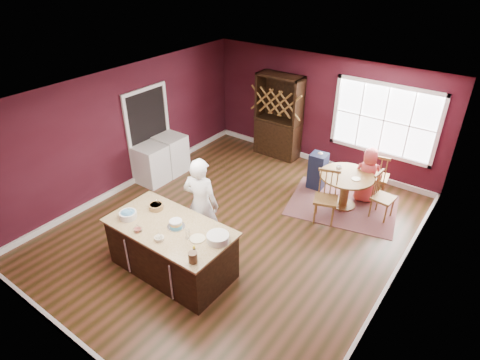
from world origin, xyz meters
name	(u,v)px	position (x,y,z in m)	size (l,w,h in m)	color
room_shell	(236,168)	(0.00, 0.00, 1.35)	(7.00, 7.00, 7.00)	#542F1E
window	(384,120)	(1.50, 3.47, 1.50)	(2.36, 0.10, 1.66)	white
doorway	(149,134)	(-2.97, 0.60, 1.02)	(0.08, 1.26, 2.13)	white
kitchen_island	(172,249)	(-0.18, -1.56, 0.44)	(2.13, 1.11, 0.92)	black
dining_table	(346,184)	(1.38, 2.00, 0.53)	(1.12, 1.12, 0.75)	brown
baker	(201,204)	(-0.19, -0.77, 0.90)	(0.66, 0.43, 1.81)	white
layer_cake	(176,224)	(-0.07, -1.51, 0.98)	(0.29, 0.29, 0.12)	silver
bowl_blue	(128,215)	(-0.89, -1.80, 0.98)	(0.29, 0.29, 0.11)	silver
bowl_yellow	(156,207)	(-0.71, -1.34, 0.97)	(0.25, 0.25, 0.09)	#967F4B
bowl_pink	(138,230)	(-0.48, -1.95, 0.95)	(0.14, 0.14, 0.05)	white
bowl_olive	(159,238)	(-0.05, -1.90, 0.95)	(0.15, 0.15, 0.06)	beige
drinking_glass	(188,234)	(0.27, -1.61, 1.00)	(0.08, 0.08, 0.16)	white
dinner_plate	(198,239)	(0.41, -1.54, 0.93)	(0.24, 0.24, 0.02)	#EEE7C1
white_tub	(218,238)	(0.70, -1.39, 0.98)	(0.35, 0.35, 0.12)	white
stoneware_crock	(193,257)	(0.70, -1.96, 1.00)	(0.14, 0.14, 0.16)	#482F20
toy_figurine	(194,248)	(0.53, -1.75, 0.96)	(0.04, 0.04, 0.07)	yellow
rug	(342,205)	(1.38, 2.00, 0.01)	(2.20, 1.70, 0.01)	brown
chair_east	(384,196)	(2.16, 2.06, 0.50)	(0.42, 0.40, 1.00)	brown
chair_south	(326,197)	(1.28, 1.27, 0.54)	(0.46, 0.43, 1.08)	#9C5529
chair_north	(377,175)	(1.78, 2.74, 0.55)	(0.46, 0.44, 1.10)	brown
seated_woman	(368,175)	(1.66, 2.46, 0.62)	(0.61, 0.40, 1.24)	#CB4446
high_chair	(318,170)	(0.56, 2.34, 0.44)	(0.36, 0.36, 0.88)	black
toddler	(322,156)	(0.63, 2.35, 0.81)	(0.18, 0.14, 0.26)	#8CA5BF
table_plate	(356,179)	(1.59, 1.94, 0.76)	(0.18, 0.18, 0.01)	beige
table_cup	(339,168)	(1.14, 2.10, 0.80)	(0.12, 0.12, 0.09)	white
hutch	(279,116)	(-1.05, 3.22, 1.07)	(1.17, 0.49, 2.14)	black
washer	(152,165)	(-2.64, 0.28, 0.46)	(0.63, 0.61, 0.91)	silver
dryer	(171,154)	(-2.64, 0.92, 0.47)	(0.64, 0.62, 0.93)	white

